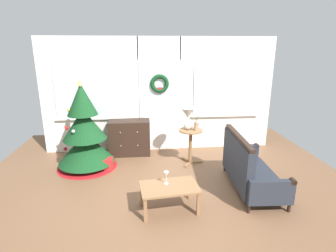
{
  "coord_description": "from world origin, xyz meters",
  "views": [
    {
      "loc": [
        -0.37,
        -3.96,
        2.33
      ],
      "look_at": [
        0.05,
        0.55,
        1.0
      ],
      "focal_mm": 28.94,
      "sensor_mm": 36.0,
      "label": 1
    }
  ],
  "objects": [
    {
      "name": "side_table",
      "position": [
        0.57,
        1.17,
        0.51
      ],
      "size": [
        0.5,
        0.48,
        0.72
      ],
      "color": "#8E6642",
      "rests_on": "ground"
    },
    {
      "name": "christmas_tree",
      "position": [
        -1.53,
        1.19,
        0.65
      ],
      "size": [
        1.18,
        1.18,
        1.75
      ],
      "color": "#4C331E",
      "rests_on": "ground"
    },
    {
      "name": "dresser_cabinet",
      "position": [
        -0.69,
        1.79,
        0.39
      ],
      "size": [
        0.9,
        0.45,
        0.78
      ],
      "color": "black",
      "rests_on": "ground"
    },
    {
      "name": "ground_plane",
      "position": [
        0.0,
        0.0,
        0.0
      ],
      "size": [
        6.76,
        6.76,
        0.0
      ],
      "primitive_type": "plane",
      "color": "brown"
    },
    {
      "name": "settee_sofa",
      "position": [
        1.34,
        0.04,
        0.38
      ],
      "size": [
        0.78,
        1.55,
        0.96
      ],
      "color": "black",
      "rests_on": "ground"
    },
    {
      "name": "coffee_table",
      "position": [
        -0.03,
        -0.45,
        0.33
      ],
      "size": [
        0.89,
        0.61,
        0.38
      ],
      "color": "#8E6642",
      "rests_on": "ground"
    },
    {
      "name": "table_lamp",
      "position": [
        0.51,
        1.21,
        1.01
      ],
      "size": [
        0.28,
        0.28,
        0.44
      ],
      "color": "silver",
      "rests_on": "side_table"
    },
    {
      "name": "wine_glass",
      "position": [
        -0.06,
        -0.38,
        0.53
      ],
      "size": [
        0.08,
        0.08,
        0.2
      ],
      "color": "silver",
      "rests_on": "coffee_table"
    },
    {
      "name": "flower_vase",
      "position": [
        0.67,
        1.11,
        0.84
      ],
      "size": [
        0.11,
        0.1,
        0.35
      ],
      "color": "tan",
      "rests_on": "side_table"
    },
    {
      "name": "gift_box",
      "position": [
        -1.11,
        1.02,
        0.11
      ],
      "size": [
        0.23,
        0.21,
        0.23
      ],
      "primitive_type": "cube",
      "color": "red",
      "rests_on": "ground"
    },
    {
      "name": "back_wall_with_door",
      "position": [
        0.0,
        2.08,
        1.28
      ],
      "size": [
        5.2,
        0.19,
        2.55
      ],
      "color": "white",
      "rests_on": "ground"
    }
  ]
}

